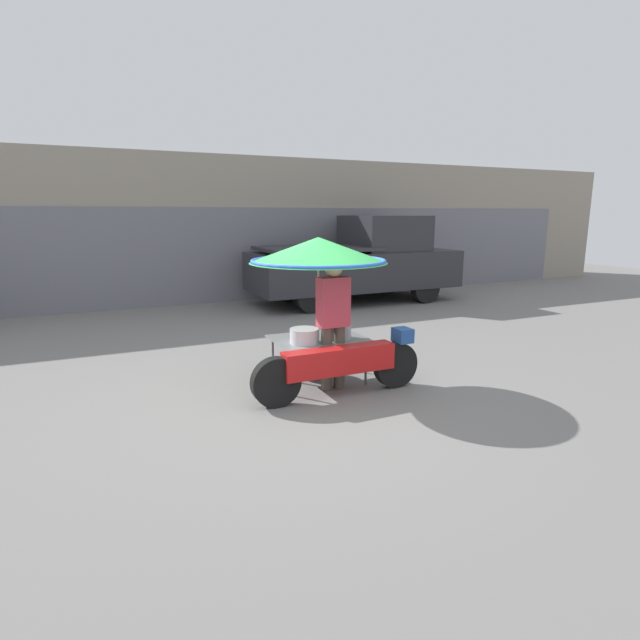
% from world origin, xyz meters
% --- Properties ---
extents(ground_plane, '(36.00, 36.00, 0.00)m').
position_xyz_m(ground_plane, '(0.00, 0.00, 0.00)').
color(ground_plane, slate).
extents(shopfront_building, '(28.00, 2.06, 3.61)m').
position_xyz_m(shopfront_building, '(0.00, 8.04, 1.79)').
color(shopfront_building, gray).
rests_on(shopfront_building, ground).
extents(vendor_motorcycle_cart, '(2.21, 1.76, 1.90)m').
position_xyz_m(vendor_motorcycle_cart, '(0.38, 0.36, 1.43)').
color(vendor_motorcycle_cart, black).
rests_on(vendor_motorcycle_cart, ground).
extents(vendor_person, '(0.38, 0.22, 1.65)m').
position_xyz_m(vendor_person, '(0.43, 0.11, 0.93)').
color(vendor_person, '#4C473D').
rests_on(vendor_person, ground).
extents(pickup_truck, '(5.20, 1.99, 2.15)m').
position_xyz_m(pickup_truck, '(3.90, 5.64, 1.01)').
color(pickup_truck, black).
rests_on(pickup_truck, ground).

